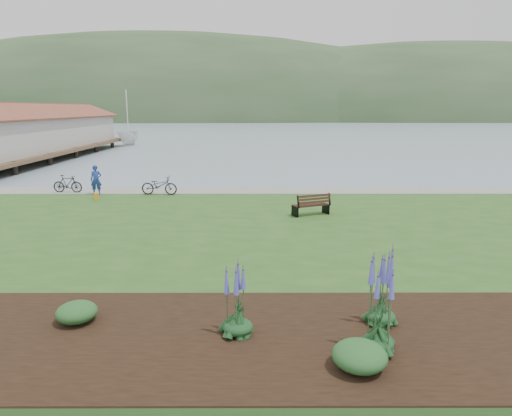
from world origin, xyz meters
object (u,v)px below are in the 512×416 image
at_px(bicycle_a, 159,185).
at_px(sailboat, 129,145).
at_px(park_bench, 312,204).
at_px(person, 96,177).

xyz_separation_m(bicycle_a, sailboat, (-11.86, 37.81, -0.90)).
height_order(park_bench, bicycle_a, bicycle_a).
bearing_deg(park_bench, person, 132.76).
relative_size(park_bench, sailboat, 0.07).
relative_size(park_bench, bicycle_a, 0.89).
xyz_separation_m(park_bench, person, (-10.87, 4.85, 0.43)).
xyz_separation_m(person, bicycle_a, (3.35, -0.05, -0.42)).
bearing_deg(bicycle_a, park_bench, -116.88).
height_order(person, sailboat, sailboat).
bearing_deg(bicycle_a, sailboat, 23.04).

